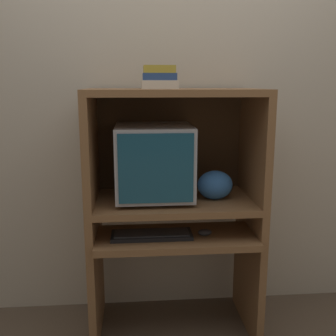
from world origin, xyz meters
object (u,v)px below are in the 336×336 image
(keyboard, at_px, (152,235))
(book_stack, at_px, (159,78))
(crt_monitor, at_px, (154,161))
(mouse, at_px, (205,232))
(snack_bag, at_px, (215,185))

(keyboard, distance_m, book_stack, 0.83)
(crt_monitor, distance_m, book_stack, 0.45)
(crt_monitor, height_order, book_stack, book_stack)
(mouse, distance_m, snack_bag, 0.27)
(keyboard, bearing_deg, snack_bag, 16.23)
(keyboard, xyz_separation_m, snack_bag, (0.36, 0.10, 0.24))
(crt_monitor, relative_size, book_stack, 2.27)
(crt_monitor, xyz_separation_m, book_stack, (0.03, -0.01, 0.45))
(mouse, height_order, snack_bag, snack_bag)
(mouse, height_order, book_stack, book_stack)
(keyboard, distance_m, snack_bag, 0.44)
(keyboard, distance_m, mouse, 0.29)
(book_stack, bearing_deg, mouse, -30.64)
(crt_monitor, xyz_separation_m, mouse, (0.26, -0.15, -0.37))
(snack_bag, xyz_separation_m, book_stack, (-0.30, 0.03, 0.58))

